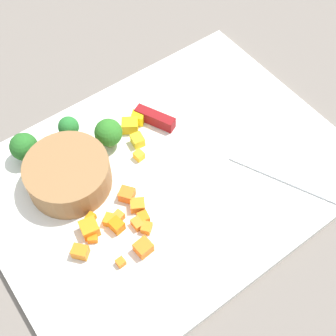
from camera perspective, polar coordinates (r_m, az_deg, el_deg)
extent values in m
plane|color=#6E665D|center=(0.60, 0.00, -1.17)|extent=(4.00, 4.00, 0.00)
cube|color=white|center=(0.59, 0.00, -0.86)|extent=(0.46, 0.35, 0.01)
cylinder|color=olive|center=(0.57, -12.45, -0.78)|extent=(0.11, 0.11, 0.04)
cube|color=silver|center=(0.60, 15.69, -1.47)|extent=(0.09, 0.17, 0.00)
cube|color=maroon|center=(0.63, -1.65, 6.27)|extent=(0.04, 0.06, 0.02)
cube|color=orange|center=(0.55, -6.18, -6.02)|extent=(0.01, 0.01, 0.01)
cube|color=orange|center=(0.56, -5.43, -3.06)|extent=(0.02, 0.02, 0.01)
cube|color=orange|center=(0.55, -9.86, -7.49)|extent=(0.02, 0.02, 0.02)
cube|color=orange|center=(0.54, -9.47, -8.69)|extent=(0.02, 0.01, 0.01)
cube|color=orange|center=(0.54, -6.46, -7.20)|extent=(0.02, 0.02, 0.02)
cube|color=orange|center=(0.54, -2.72, -7.53)|extent=(0.02, 0.02, 0.01)
cube|color=orange|center=(0.54, -10.99, -10.33)|extent=(0.02, 0.02, 0.01)
cube|color=orange|center=(0.53, -3.11, -9.98)|extent=(0.02, 0.02, 0.02)
cube|color=orange|center=(0.55, -7.27, -6.52)|extent=(0.02, 0.02, 0.01)
cube|color=orange|center=(0.55, -3.88, -7.02)|extent=(0.01, 0.01, 0.01)
cube|color=orange|center=(0.55, -9.59, -6.38)|extent=(0.01, 0.01, 0.01)
cube|color=orange|center=(0.55, -3.13, -6.22)|extent=(0.01, 0.02, 0.01)
cube|color=orange|center=(0.53, -5.98, -11.72)|extent=(0.01, 0.01, 0.01)
cube|color=orange|center=(0.56, -3.84, -4.71)|extent=(0.02, 0.02, 0.01)
cube|color=yellow|center=(0.61, -3.85, 3.50)|extent=(0.02, 0.02, 0.01)
cube|color=yellow|center=(0.63, -3.81, 6.30)|extent=(0.02, 0.02, 0.02)
cube|color=yellow|center=(0.62, -4.79, 5.37)|extent=(0.03, 0.03, 0.02)
cube|color=yellow|center=(0.60, -3.68, 1.58)|extent=(0.01, 0.01, 0.01)
cylinder|color=#80AC6B|center=(0.62, -17.28, 1.62)|extent=(0.01, 0.01, 0.02)
sphere|color=#256823|center=(0.61, -17.70, 2.58)|extent=(0.04, 0.04, 0.04)
cylinder|color=#93C162|center=(0.61, -7.34, 3.45)|extent=(0.01, 0.01, 0.01)
sphere|color=#2C7322|center=(0.60, -7.52, 4.45)|extent=(0.04, 0.04, 0.04)
cylinder|color=#87B655|center=(0.63, -12.21, 4.39)|extent=(0.01, 0.01, 0.01)
sphere|color=#25702C|center=(0.62, -12.42, 5.11)|extent=(0.03, 0.03, 0.03)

